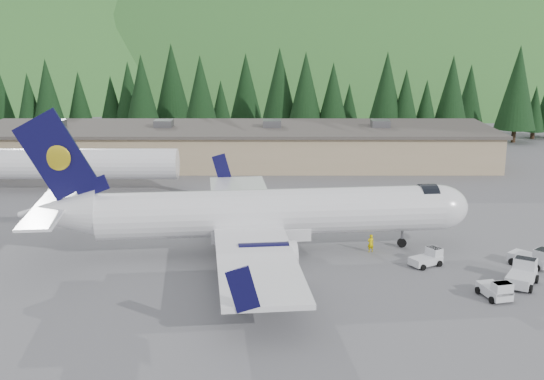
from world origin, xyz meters
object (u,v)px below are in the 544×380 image
at_px(airliner, 259,214).
at_px(baggage_tug_b, 533,258).
at_px(baggage_tug_a, 428,258).
at_px(second_airliner, 58,163).
at_px(ramp_worker, 371,243).
at_px(terminal_building, 236,145).
at_px(baggage_tug_d, 496,290).
at_px(baggage_tug_c, 522,274).

xyz_separation_m(airliner, baggage_tug_b, (22.18, -3.60, -2.63)).
height_order(baggage_tug_a, baggage_tug_b, baggage_tug_b).
relative_size(second_airliner, ramp_worker, 17.36).
height_order(second_airliner, terminal_building, second_airliner).
bearing_deg(baggage_tug_d, second_airliner, -142.35).
relative_size(baggage_tug_b, terminal_building, 0.05).
xyz_separation_m(second_airliner, terminal_building, (19.91, 16.00, -0.70)).
xyz_separation_m(baggage_tug_b, ramp_worker, (-12.60, 3.62, 0.05)).
relative_size(airliner, baggage_tug_c, 10.05).
xyz_separation_m(airliner, second_airliner, (-23.81, 22.12, -0.05)).
bearing_deg(second_airliner, terminal_building, 38.78).
xyz_separation_m(second_airliner, baggage_tug_c, (43.76, -29.51, -2.51)).
relative_size(terminal_building, baggage_tug_d, 23.41).
distance_m(airliner, baggage_tug_d, 20.11).
relative_size(baggage_tug_b, baggage_tug_c, 0.88).
bearing_deg(baggage_tug_b, terminal_building, 168.34).
height_order(baggage_tug_a, ramp_worker, ramp_worker).
height_order(baggage_tug_c, baggage_tug_d, baggage_tug_c).
bearing_deg(airliner, baggage_tug_a, -19.42).
xyz_separation_m(baggage_tug_a, baggage_tug_d, (3.32, -6.96, 0.03)).
distance_m(second_airliner, baggage_tug_a, 45.44).
xyz_separation_m(airliner, baggage_tug_a, (13.78, -3.25, -2.75)).
distance_m(baggage_tug_a, baggage_tug_c, 7.42).
distance_m(baggage_tug_a, baggage_tug_b, 8.41).
distance_m(airliner, baggage_tug_b, 22.62).
relative_size(second_airliner, baggage_tug_c, 7.23).
xyz_separation_m(baggage_tug_a, ramp_worker, (-4.20, 3.28, 0.16)).
height_order(terminal_building, ramp_worker, terminal_building).
bearing_deg(second_airliner, baggage_tug_d, -38.32).
xyz_separation_m(baggage_tug_b, terminal_building, (-26.08, 41.72, 1.88)).
bearing_deg(baggage_tug_b, baggage_tug_c, -74.23).
bearing_deg(baggage_tug_b, ramp_worker, -149.69).
bearing_deg(baggage_tug_b, second_airliner, -162.88).
bearing_deg(airliner, baggage_tug_d, -36.98).
xyz_separation_m(terminal_building, ramp_worker, (13.48, -38.10, -1.83)).
bearing_deg(baggage_tug_a, ramp_worker, 112.00).
bearing_deg(baggage_tug_b, baggage_tug_d, -81.16).
distance_m(baggage_tug_b, baggage_tug_c, 4.40).
distance_m(baggage_tug_c, ramp_worker, 12.74).
bearing_deg(ramp_worker, terminal_building, -86.54).
height_order(second_airliner, baggage_tug_a, second_airliner).
bearing_deg(baggage_tug_c, airliner, 100.91).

